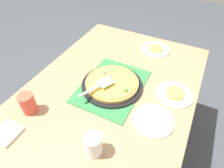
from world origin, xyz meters
The scene contains 14 objects.
ground_plane centered at (0.00, 0.00, 0.00)m, with size 8.00×8.00×0.00m, color #3D4247.
dining_table centered at (0.00, 0.00, 0.64)m, with size 1.40×1.00×0.75m.
placemat centered at (0.00, 0.00, 0.75)m, with size 0.48×0.36×0.01m, color #2D753D.
pizza_pan centered at (0.00, 0.00, 0.76)m, with size 0.38×0.38×0.01m, color black.
pizza centered at (0.00, 0.00, 0.78)m, with size 0.33×0.33×0.04m.
plate_near_left centered at (0.52, -0.12, 0.76)m, with size 0.22×0.22×0.01m, color white.
plate_far_right centered at (0.10, -0.37, 0.76)m, with size 0.22×0.22×0.01m, color white.
plate_side centered at (-0.14, -0.31, 0.76)m, with size 0.22×0.22×0.01m, color white.
served_slice_left centered at (0.52, -0.12, 0.77)m, with size 0.11×0.11×0.02m, color #EAB747.
served_slice_right centered at (0.10, -0.37, 0.77)m, with size 0.11×0.11×0.02m, color #EAB747.
cup_near centered at (-0.43, -0.12, 0.81)m, with size 0.08×0.08×0.12m, color white.
cup_far centered at (-0.38, 0.32, 0.81)m, with size 0.08×0.08×0.12m, color #E04C38.
pizza_server centered at (-0.09, 0.04, 0.82)m, with size 0.23×0.13×0.01m.
napkin_stack centered at (-0.54, 0.32, 0.76)m, with size 0.12×0.12×0.02m, color white.
Camera 1 is at (-0.77, -0.39, 1.60)m, focal length 30.74 mm.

